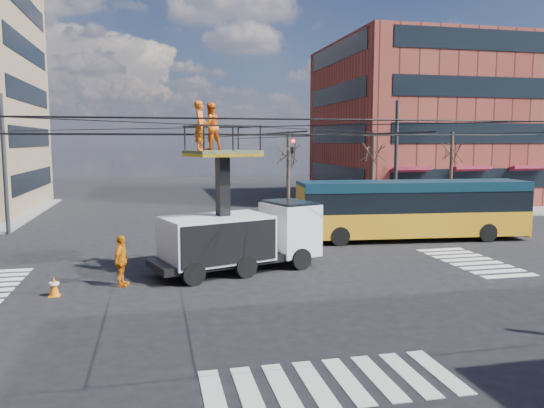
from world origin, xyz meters
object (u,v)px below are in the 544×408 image
at_px(traffic_cone, 54,286).
at_px(flagger, 307,231).
at_px(city_bus, 412,208).
at_px(worker_ground, 121,261).
at_px(utility_truck, 240,218).

relative_size(traffic_cone, flagger, 0.35).
bearing_deg(city_bus, flagger, -159.27).
height_order(city_bus, flagger, city_bus).
xyz_separation_m(traffic_cone, worker_ground, (2.21, 0.82, 0.60)).
bearing_deg(utility_truck, flagger, 20.54).
xyz_separation_m(city_bus, flagger, (-6.49, -1.82, -0.72)).
xyz_separation_m(utility_truck, city_bus, (10.22, 4.80, -0.45)).
bearing_deg(utility_truck, city_bus, 6.98).
bearing_deg(worker_ground, flagger, -45.70).
relative_size(city_bus, traffic_cone, 17.92).
bearing_deg(flagger, utility_truck, -60.69).
distance_m(city_bus, worker_ground, 16.18).
height_order(worker_ground, flagger, flagger).
bearing_deg(flagger, worker_ground, -71.48).
bearing_deg(traffic_cone, utility_truck, 18.42).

